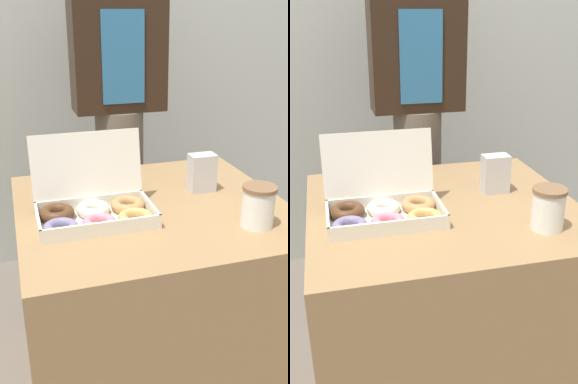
% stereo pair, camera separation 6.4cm
% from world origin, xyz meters
% --- Properties ---
extents(ground_plane, '(14.00, 14.00, 0.00)m').
position_xyz_m(ground_plane, '(0.00, 0.00, 0.00)').
color(ground_plane, '#665B51').
extents(wall_back, '(10.00, 0.05, 2.60)m').
position_xyz_m(wall_back, '(0.00, 1.10, 1.30)').
color(wall_back, '#B2B7B2').
rests_on(wall_back, ground_plane).
extents(table, '(0.87, 0.81, 0.74)m').
position_xyz_m(table, '(0.00, 0.00, 0.37)').
color(table, '#99754C').
rests_on(table, ground_plane).
extents(donut_box, '(0.35, 0.25, 0.25)m').
position_xyz_m(donut_box, '(-0.20, -0.05, 0.78)').
color(donut_box, white).
rests_on(donut_box, table).
extents(coffee_cup, '(0.10, 0.10, 0.13)m').
position_xyz_m(coffee_cup, '(0.25, -0.23, 0.80)').
color(coffee_cup, white).
rests_on(coffee_cup, table).
extents(napkin_holder, '(0.09, 0.06, 0.13)m').
position_xyz_m(napkin_holder, '(0.20, 0.07, 0.81)').
color(napkin_holder, silver).
rests_on(napkin_holder, table).
extents(person_customer, '(0.39, 0.22, 1.71)m').
position_xyz_m(person_customer, '(0.05, 0.65, 0.93)').
color(person_customer, '#665B51').
rests_on(person_customer, ground_plane).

